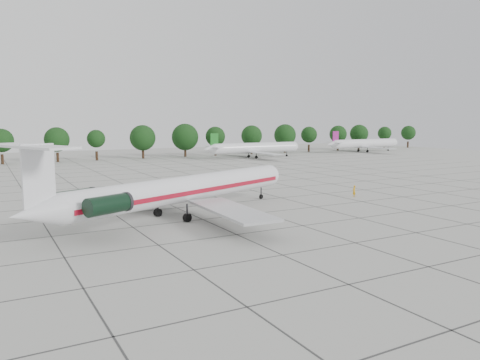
{
  "coord_description": "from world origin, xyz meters",
  "views": [
    {
      "loc": [
        -29.38,
        -47.26,
        11.16
      ],
      "look_at": [
        -0.57,
        4.72,
        3.5
      ],
      "focal_mm": 35.0,
      "sensor_mm": 36.0,
      "label": 1
    }
  ],
  "objects_px": {
    "ground_crew": "(354,191)",
    "bg_airliner_e": "(365,144)",
    "bg_airliner_d": "(255,148)",
    "main_airliner": "(175,190)"
  },
  "relations": [
    {
      "from": "ground_crew",
      "to": "bg_airliner_e",
      "type": "height_order",
      "value": "bg_airliner_e"
    },
    {
      "from": "main_airliner",
      "to": "bg_airliner_e",
      "type": "height_order",
      "value": "main_airliner"
    },
    {
      "from": "ground_crew",
      "to": "main_airliner",
      "type": "bearing_deg",
      "value": -19.31
    },
    {
      "from": "bg_airliner_d",
      "to": "bg_airliner_e",
      "type": "xyz_separation_m",
      "value": [
        46.76,
        3.41,
        0.0
      ]
    },
    {
      "from": "ground_crew",
      "to": "bg_airliner_e",
      "type": "xyz_separation_m",
      "value": [
        70.12,
        70.89,
        2.07
      ]
    },
    {
      "from": "main_airliner",
      "to": "bg_airliner_d",
      "type": "relative_size",
      "value": 1.33
    },
    {
      "from": "bg_airliner_e",
      "to": "ground_crew",
      "type": "bearing_deg",
      "value": -134.68
    },
    {
      "from": "ground_crew",
      "to": "bg_airliner_d",
      "type": "distance_m",
      "value": 71.44
    },
    {
      "from": "bg_airliner_d",
      "to": "bg_airliner_e",
      "type": "height_order",
      "value": "same"
    },
    {
      "from": "bg_airliner_d",
      "to": "bg_airliner_e",
      "type": "relative_size",
      "value": 1.0
    }
  ]
}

